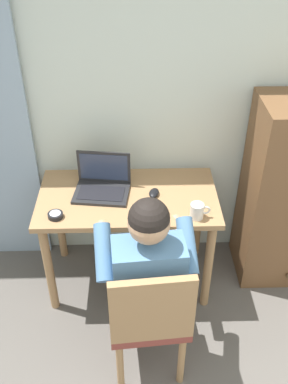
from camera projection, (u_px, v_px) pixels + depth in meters
The scene contains 8 objects.
wall_back at pixel (166, 95), 2.74m from camera, with size 4.80×0.05×2.50m, color silver.
desk at pixel (128, 210), 2.80m from camera, with size 1.13×0.61×0.74m.
chair at pixel (149, 316), 2.29m from camera, with size 0.45×0.43×0.88m.
person_seated at pixel (146, 266), 2.33m from camera, with size 0.56×0.61×1.20m.
laptop at pixel (102, 184), 2.75m from camera, with size 0.37×0.29×0.24m.
computer_mouse at pixel (154, 193), 2.73m from camera, with size 0.06×0.10×0.03m, color black.
desk_clock at pixel (55, 215), 2.55m from camera, with size 0.09×0.09×0.03m.
coffee_mug at pixel (197, 211), 2.53m from camera, with size 0.12×0.08×0.09m.
Camera 1 is at (-0.21, -0.36, 2.38)m, focal length 40.69 mm.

